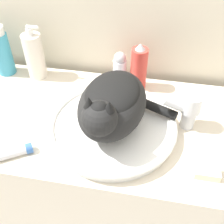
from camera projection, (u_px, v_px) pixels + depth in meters
vanity_counter at (103, 190)px, 1.19m from camera, size 1.18×0.50×0.84m
sink_basin at (113, 127)px, 0.85m from camera, size 0.39×0.39×0.04m
cat at (112, 103)px, 0.78m from camera, size 0.30×0.30×0.18m
faucet at (188, 109)px, 0.84m from camera, size 0.12×0.07×0.12m
soap_pump_bottle at (35, 56)px, 1.03m from camera, size 0.07×0.07×0.21m
mouthwash_bottle at (2, 52)px, 1.04m from camera, size 0.07×0.07×0.19m
spray_bottle_trigger at (139, 68)px, 0.98m from camera, size 0.06×0.06×0.18m
deodorant_stick at (120, 69)px, 1.00m from camera, size 0.05×0.05×0.14m
cream_tube at (6, 155)px, 0.79m from camera, size 0.15×0.11×0.03m
soap_bar at (207, 172)px, 0.74m from camera, size 0.07×0.04×0.02m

